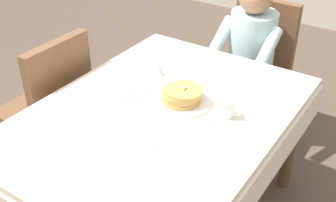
% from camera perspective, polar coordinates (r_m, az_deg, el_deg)
% --- Properties ---
extents(dining_table_main, '(1.12, 1.52, 0.74)m').
position_cam_1_polar(dining_table_main, '(2.09, -1.17, -3.47)').
color(dining_table_main, silver).
rests_on(dining_table_main, ground).
extents(chair_diner, '(0.44, 0.45, 0.93)m').
position_cam_1_polar(chair_diner, '(3.04, 11.73, 5.42)').
color(chair_diner, brown).
rests_on(chair_diner, ground).
extents(diner_person, '(0.40, 0.43, 1.12)m').
position_cam_1_polar(diner_person, '(2.85, 10.76, 6.75)').
color(diner_person, silver).
rests_on(diner_person, ground).
extents(chair_left_side, '(0.45, 0.44, 0.93)m').
position_cam_1_polar(chair_left_side, '(2.60, -15.20, 0.00)').
color(chair_left_side, brown).
rests_on(chair_left_side, ground).
extents(plate_breakfast, '(0.28, 0.28, 0.02)m').
position_cam_1_polar(plate_breakfast, '(2.10, 1.92, -0.13)').
color(plate_breakfast, white).
rests_on(plate_breakfast, dining_table_main).
extents(breakfast_stack, '(0.21, 0.20, 0.08)m').
position_cam_1_polar(breakfast_stack, '(2.07, 1.88, 0.84)').
color(breakfast_stack, tan).
rests_on(breakfast_stack, plate_breakfast).
extents(cup_coffee, '(0.11, 0.08, 0.08)m').
position_cam_1_polar(cup_coffee, '(2.00, 7.80, -1.00)').
color(cup_coffee, white).
rests_on(cup_coffee, dining_table_main).
extents(syrup_pitcher, '(0.08, 0.08, 0.07)m').
position_cam_1_polar(syrup_pitcher, '(2.34, -1.37, 4.40)').
color(syrup_pitcher, silver).
rests_on(syrup_pitcher, dining_table_main).
extents(fork_left_of_plate, '(0.03, 0.18, 0.00)m').
position_cam_1_polar(fork_left_of_plate, '(2.18, -2.60, 1.00)').
color(fork_left_of_plate, silver).
rests_on(fork_left_of_plate, dining_table_main).
extents(knife_right_of_plate, '(0.02, 0.20, 0.00)m').
position_cam_1_polar(knife_right_of_plate, '(2.01, 6.21, -2.13)').
color(knife_right_of_plate, silver).
rests_on(knife_right_of_plate, dining_table_main).
extents(spoon_near_edge, '(0.15, 0.01, 0.00)m').
position_cam_1_polar(spoon_near_edge, '(1.87, -4.06, -5.03)').
color(spoon_near_edge, silver).
rests_on(spoon_near_edge, dining_table_main).
extents(napkin_folded, '(0.18, 0.13, 0.01)m').
position_cam_1_polar(napkin_folded, '(2.19, -7.23, 1.03)').
color(napkin_folded, white).
rests_on(napkin_folded, dining_table_main).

